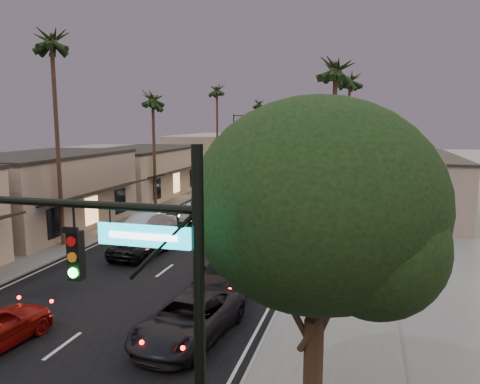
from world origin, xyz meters
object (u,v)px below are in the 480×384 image
Objects in this scene: palm_rc at (355,104)px; oncoming_pickup at (142,245)px; traffic_signal at (108,281)px; oncoming_silver at (151,222)px; palm_ra at (336,63)px; streetlight_right at (331,148)px; streetlight_left at (236,141)px; arch at (299,137)px; palm_lb at (51,35)px; palm_ld at (217,87)px; palm_lc at (153,95)px; palm_rb at (350,76)px; corner_tree at (320,213)px; curbside_black at (229,272)px; palm_far at (259,102)px; curbside_near at (189,319)px.

oncoming_pickup is (-11.12, -42.75, -9.77)m from palm_rc.
traffic_signal reaches higher than oncoming_silver.
oncoming_silver is (-13.17, 2.75, -10.65)m from palm_ra.
streetlight_right is 18.99m from streetlight_left.
palm_ra is (1.68, -21.00, 6.11)m from streetlight_right.
palm_ra is (8.60, -46.00, 5.91)m from arch.
palm_lb reaches higher than palm_ld.
palm_rb is (17.20, 8.00, 1.95)m from palm_lc.
traffic_signal is 60.31m from palm_rc.
corner_tree reaches higher than arch.
arch is 49.05m from oncoming_pickup.
palm_ld is 1.16× the size of palm_rc.
palm_ra is (17.20, -12.00, 0.97)m from palm_lc.
corner_tree is 17.45m from palm_ra.
palm_lc is at bearing -59.51° from oncoming_silver.
arch is 1.25× the size of palm_rc.
arch reaches higher than curbside_black.
palm_rc is at bearing 85.10° from curbside_black.
palm_rc reaches higher than corner_tree.
palm_rb is at bearing 51.98° from palm_lb.
palm_lb reaches higher than palm_far.
curbside_black is at bearing -71.21° from palm_ld.
streetlight_left is at bearing 105.75° from curbside_black.
palm_lb is 1.25× the size of palm_lc.
traffic_signal is 1.76× the size of oncoming_silver.
palm_lb is at bearing -5.50° from oncoming_pickup.
streetlight_left reaches higher than corner_tree.
traffic_signal is 75.58m from palm_far.
oncoming_pickup is 11.66m from curbside_near.
oncoming_pickup is at bearing -79.79° from palm_ld.
palm_ra reaches higher than curbside_black.
streetlight_left is 1.86× the size of oncoming_silver.
palm_rb is at bearing -90.00° from palm_rc.
palm_ld is (0.00, 33.00, -0.97)m from palm_lb.
palm_lc and palm_rc have the same top height.
palm_ra is at bearing 175.15° from oncoming_silver.
palm_lb is at bearing -90.31° from palm_far.
palm_far reaches higher than palm_lc.
palm_lb reaches higher than curbside_black.
oncoming_pickup is (-12.00, 13.80, -5.28)m from corner_tree.
palm_rb is (17.20, 22.00, -0.97)m from palm_lb.
curbside_black is at bearing -95.53° from streetlight_right.
palm_ra is (-0.88, 16.55, 5.46)m from corner_tree.
streetlight_right is at bearing 92.44° from curbside_near.
traffic_signal is 24.44m from palm_lb.
palm_far is (-1.38, 20.00, 6.11)m from streetlight_left.
palm_ld is at bearing 90.00° from palm_lb.
curbside_near is (-4.33, -12.22, -10.65)m from palm_ra.
palm_ra is 20.02m from palm_rb.
traffic_signal is at bearing -137.69° from corner_tree.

